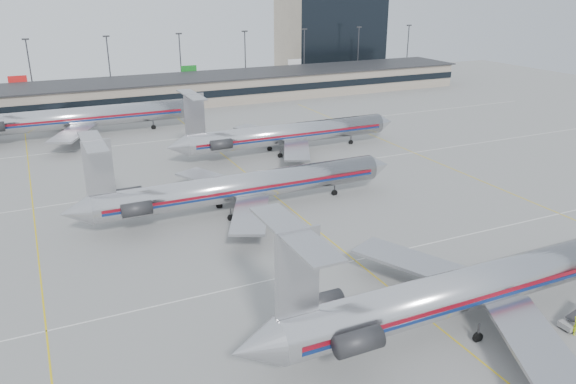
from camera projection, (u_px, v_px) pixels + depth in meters
ground at (414, 307)px, 50.12m from camera, size 260.00×260.00×0.00m
apron_markings at (355, 260)px, 58.61m from camera, size 160.00×0.15×0.02m
terminal at (160, 92)px, 132.20m from camera, size 162.00×17.00×6.25m
light_mast_row at (146, 61)px, 142.21m from camera, size 163.60×0.40×15.28m
distant_building at (329, 32)px, 179.01m from camera, size 30.00×20.00×25.00m
jet_foreground at (480, 285)px, 46.99m from camera, size 45.70×26.91×11.96m
jet_second_row at (238, 187)px, 70.08m from camera, size 43.41×25.56×11.36m
jet_third_row at (285, 134)px, 94.78m from camera, size 41.91×25.78×11.46m
jet_back_row at (74, 118)px, 104.41m from camera, size 46.46×28.58×12.70m
ramp_worker_near at (576, 325)px, 46.03m from camera, size 0.73×0.71×1.69m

